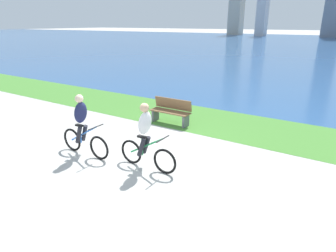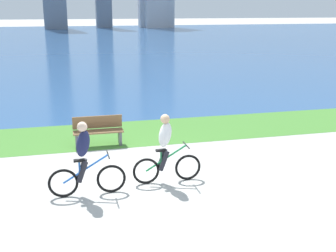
# 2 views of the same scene
# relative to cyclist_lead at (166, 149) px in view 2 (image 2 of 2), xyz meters

# --- Properties ---
(ground_plane) EXTENTS (300.00, 300.00, 0.00)m
(ground_plane) POSITION_rel_cyclist_lead_xyz_m (-0.62, 0.63, -0.84)
(ground_plane) COLOR #B2AFA8
(grass_strip_bayside) EXTENTS (120.00, 3.05, 0.01)m
(grass_strip_bayside) POSITION_rel_cyclist_lead_xyz_m (-0.62, 4.30, -0.83)
(grass_strip_bayside) COLOR #478433
(grass_strip_bayside) RESTS_ON ground
(bay_water_surface) EXTENTS (300.00, 85.45, 0.00)m
(bay_water_surface) POSITION_rel_cyclist_lead_xyz_m (-0.62, 48.55, -0.84)
(bay_water_surface) COLOR #2D568C
(bay_water_surface) RESTS_ON ground
(cyclist_lead) EXTENTS (1.68, 0.52, 1.69)m
(cyclist_lead) POSITION_rel_cyclist_lead_xyz_m (0.00, 0.00, 0.00)
(cyclist_lead) COLOR black
(cyclist_lead) RESTS_ON ground
(cyclist_trailing) EXTENTS (1.72, 0.52, 1.70)m
(cyclist_trailing) POSITION_rel_cyclist_lead_xyz_m (-1.91, -0.29, 0.00)
(cyclist_trailing) COLOR black
(cyclist_trailing) RESTS_ON ground
(bench_near_path) EXTENTS (1.50, 0.47, 0.90)m
(bench_near_path) POSITION_rel_cyclist_lead_xyz_m (-1.32, 3.26, -0.39)
(bench_near_path) COLOR brown
(bench_near_path) RESTS_ON ground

